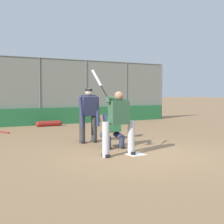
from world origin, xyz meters
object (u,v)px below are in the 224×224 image
batter_at_plate (118,121)px  equipment_bag_dugout_side (49,124)px  catcher_behind_plate (113,126)px  umpire_home (89,114)px  spare_bat_near_backstop (4,132)px

batter_at_plate → equipment_bag_dugout_side: bearing=-93.1°
catcher_behind_plate → umpire_home: (0.23, -1.15, 0.30)m
equipment_bag_dugout_side → spare_bat_near_backstop: bearing=33.6°
batter_at_plate → spare_bat_near_backstop: bearing=-72.7°
umpire_home → equipment_bag_dugout_side: size_ratio=1.34×
catcher_behind_plate → equipment_bag_dugout_side: size_ratio=0.95×
batter_at_plate → equipment_bag_dugout_side: batter_at_plate is taller
umpire_home → batter_at_plate: bearing=88.9°
batter_at_plate → umpire_home: bearing=-93.6°
umpire_home → spare_bat_near_backstop: (1.89, -3.85, -0.90)m
umpire_home → spare_bat_near_backstop: size_ratio=2.10×
batter_at_plate → catcher_behind_plate: bearing=-110.6°
umpire_home → equipment_bag_dugout_side: (-0.44, -5.40, -0.80)m
equipment_bag_dugout_side → umpire_home: bearing=85.4°
catcher_behind_plate → umpire_home: 1.21m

